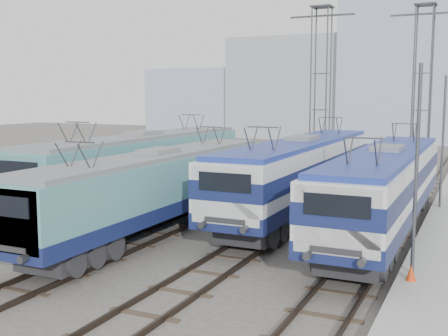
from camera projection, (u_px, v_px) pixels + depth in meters
ground at (152, 265)px, 19.96m from camera, size 160.00×160.00×0.00m
locomotive_far_left at (142, 162)px, 31.28m from camera, size 2.97×18.75×3.53m
locomotive_center_left at (156, 185)px, 24.20m from camera, size 2.73×17.25×3.25m
locomotive_center_right at (301, 169)px, 28.07m from camera, size 2.94×18.57×3.49m
locomotive_far_right at (385, 183)px, 24.07m from camera, size 2.84×17.95×3.37m
catenary_tower_west at (320, 86)px, 38.90m from camera, size 4.50×1.20×12.00m
catenary_tower_east at (422, 86)px, 37.98m from camera, size 4.50×1.20×12.00m
mast_front at (416, 175)px, 17.72m from camera, size 0.12×0.12×7.00m
mast_mid at (443, 145)px, 28.51m from camera, size 0.12×0.12×7.00m
safety_cone at (411, 273)px, 17.37m from camera, size 0.31×0.31×0.49m
building_west at (299, 88)px, 80.68m from camera, size 18.00×12.00×14.00m
building_center at (433, 72)px, 72.90m from camera, size 22.00×14.00×18.00m
building_far_west at (201, 102)px, 87.61m from camera, size 14.00×10.00×10.00m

